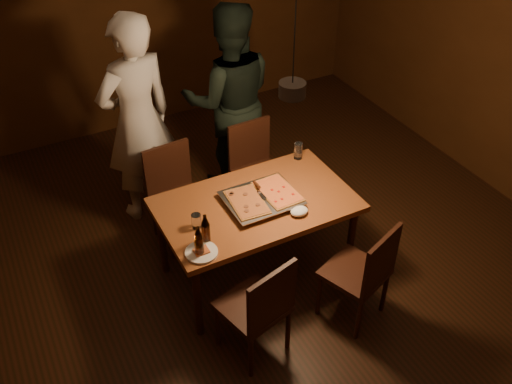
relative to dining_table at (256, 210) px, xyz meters
name	(u,v)px	position (x,y,z in m)	size (l,w,h in m)	color
room_shell	(290,135)	(0.17, -0.18, 0.72)	(6.00, 6.00, 6.00)	#34180E
dining_table	(256,210)	(0.00, 0.00, 0.00)	(1.50, 0.90, 0.75)	#985126
chair_far_left	(174,186)	(-0.40, 0.76, -0.14)	(0.45, 0.45, 0.49)	#38190F
chair_far_right	(255,161)	(0.40, 0.78, -0.14)	(0.44, 0.44, 0.49)	#38190F
chair_near_left	(261,303)	(-0.35, -0.74, -0.14)	(0.51, 0.51, 0.49)	#38190F
chair_near_right	(366,268)	(0.48, -0.80, -0.14)	(0.54, 0.54, 0.49)	#38190F
pizza_tray	(262,200)	(0.04, -0.02, 0.10)	(0.55, 0.45, 0.05)	silver
pizza_meat	(247,202)	(-0.09, -0.03, 0.13)	(0.24, 0.38, 0.02)	maroon
pizza_cheese	(278,191)	(0.18, -0.02, 0.13)	(0.25, 0.40, 0.02)	gold
spatula	(262,195)	(0.05, -0.01, 0.14)	(0.09, 0.24, 0.04)	silver
beer_bottle_a	(199,241)	(-0.61, -0.33, 0.20)	(0.07, 0.07, 0.25)	black
beer_bottle_b	(206,229)	(-0.51, -0.23, 0.19)	(0.06, 0.06, 0.24)	black
water_glass_left	(196,221)	(-0.51, -0.05, 0.13)	(0.07, 0.07, 0.11)	silver
water_glass_right	(298,151)	(0.60, 0.37, 0.15)	(0.07, 0.07, 0.15)	silver
plate_slice	(201,252)	(-0.59, -0.32, 0.08)	(0.23, 0.23, 0.03)	white
napkin	(299,211)	(0.22, -0.28, 0.10)	(0.14, 0.11, 0.06)	white
diner_white	(138,121)	(-0.51, 1.23, 0.29)	(0.70, 0.46, 1.93)	silver
diner_dark	(230,100)	(0.39, 1.27, 0.25)	(0.90, 0.70, 1.85)	black
pendant_lamp	(292,88)	(0.17, -0.18, 1.08)	(0.18, 0.18, 1.10)	black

